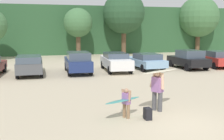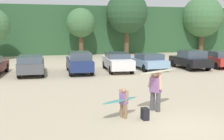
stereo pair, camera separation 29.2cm
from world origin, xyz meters
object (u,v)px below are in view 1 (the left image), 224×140
at_px(parked_car_red, 217,59).
at_px(surfboard_teal, 123,100).
at_px(person_child, 126,101).
at_px(parked_car_black, 189,59).
at_px(surfboard_cream, 161,71).
at_px(parked_car_white, 116,61).
at_px(parked_car_sky_blue, 146,61).
at_px(backpack_dropped, 148,114).
at_px(parked_car_navy, 78,62).
at_px(parked_car_dark_gray, 30,64).
at_px(person_adult, 157,88).

xyz_separation_m(parked_car_red, surfboard_teal, (-12.33, -11.12, -0.04)).
bearing_deg(person_child, parked_car_black, -159.55).
bearing_deg(parked_car_black, surfboard_cream, 142.83).
distance_m(parked_car_white, surfboard_teal, 11.89).
bearing_deg(parked_car_sky_blue, person_child, 150.79).
bearing_deg(backpack_dropped, surfboard_cream, 44.22).
bearing_deg(parked_car_black, parked_car_navy, 88.00).
relative_size(person_child, surfboard_teal, 0.66).
bearing_deg(parked_car_dark_gray, person_child, -160.78).
bearing_deg(parked_car_sky_blue, parked_car_white, 92.39).
height_order(surfboard_teal, backpack_dropped, surfboard_teal).
height_order(parked_car_navy, surfboard_teal, parked_car_navy).
xyz_separation_m(parked_car_red, backpack_dropped, (-11.47, -11.50, -0.52)).
bearing_deg(parked_car_sky_blue, parked_car_red, -98.75).
distance_m(parked_car_dark_gray, surfboard_cream, 11.99).
distance_m(parked_car_sky_blue, person_child, 13.04).
relative_size(parked_car_dark_gray, parked_car_red, 1.11).
height_order(parked_car_dark_gray, surfboard_teal, parked_car_dark_gray).
distance_m(parked_car_dark_gray, person_adult, 11.89).
relative_size(parked_car_sky_blue, person_child, 3.80).
distance_m(parked_car_navy, parked_car_black, 9.41).
relative_size(parked_car_red, surfboard_teal, 2.36).
distance_m(parked_car_navy, backpack_dropped, 11.60).
bearing_deg(person_child, surfboard_teal, -26.01).
xyz_separation_m(parked_car_dark_gray, parked_car_black, (12.95, -0.22, -0.01)).
relative_size(surfboard_teal, backpack_dropped, 3.91).
bearing_deg(parked_car_sky_blue, parked_car_black, -104.50).
xyz_separation_m(parked_car_white, parked_car_sky_blue, (2.72, 0.27, -0.08)).
distance_m(parked_car_black, backpack_dropped, 14.28).
xyz_separation_m(person_adult, surfboard_cream, (0.13, -0.01, 0.72)).
height_order(parked_car_red, surfboard_cream, surfboard_cream).
distance_m(parked_car_black, surfboard_cream, 13.00).
bearing_deg(person_adult, parked_car_red, -164.59).
height_order(parked_car_white, surfboard_teal, parked_car_white).
bearing_deg(surfboard_cream, backpack_dropped, 18.56).
bearing_deg(parked_car_sky_blue, parked_car_navy, 92.32).
xyz_separation_m(parked_car_navy, surfboard_cream, (1.78, -10.63, 0.81)).
height_order(parked_car_navy, parked_car_black, parked_car_navy).
xyz_separation_m(parked_car_navy, parked_car_sky_blue, (5.81, 0.57, -0.16)).
height_order(parked_car_dark_gray, parked_car_navy, parked_car_navy).
height_order(parked_car_black, surfboard_cream, surfboard_cream).
xyz_separation_m(parked_car_white, parked_car_black, (6.31, -0.44, 0.01)).
xyz_separation_m(person_child, surfboard_teal, (-0.14, -0.01, 0.05)).
relative_size(parked_car_sky_blue, person_adult, 2.61).
height_order(person_adult, surfboard_cream, surfboard_cream).
bearing_deg(parked_car_red, person_adult, 140.90).
bearing_deg(parked_car_dark_gray, surfboard_teal, -161.45).
bearing_deg(surfboard_teal, person_adult, 173.10).
distance_m(parked_car_dark_gray, parked_car_black, 12.95).
xyz_separation_m(parked_car_dark_gray, surfboard_teal, (3.50, -11.25, -0.09)).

